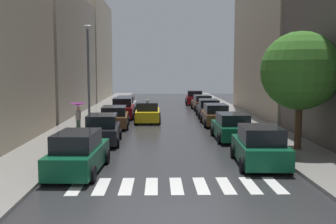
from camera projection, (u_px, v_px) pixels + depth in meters
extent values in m
cube|color=#2B2B2E|center=(166.00, 119.00, 35.09)|extent=(28.00, 72.00, 0.04)
cube|color=gray|center=(90.00, 118.00, 34.92)|extent=(3.00, 72.00, 0.15)
cube|color=gray|center=(240.00, 117.00, 35.24)|extent=(3.00, 72.00, 0.15)
cube|color=silver|center=(77.00, 187.00, 14.59)|extent=(0.45, 2.20, 0.01)
cube|color=silver|center=(102.00, 186.00, 14.62)|extent=(0.45, 2.20, 0.01)
cube|color=silver|center=(127.00, 186.00, 14.64)|extent=(0.45, 2.20, 0.01)
cube|color=silver|center=(152.00, 186.00, 14.66)|extent=(0.45, 2.20, 0.01)
cube|color=silver|center=(176.00, 186.00, 14.68)|extent=(0.45, 2.20, 0.01)
cube|color=silver|center=(201.00, 186.00, 14.70)|extent=(0.45, 2.20, 0.01)
cube|color=silver|center=(226.00, 186.00, 14.73)|extent=(0.45, 2.20, 0.01)
cube|color=silver|center=(250.00, 185.00, 14.75)|extent=(0.45, 2.20, 0.01)
cube|color=silver|center=(275.00, 185.00, 14.77)|extent=(0.45, 2.20, 0.01)
cube|color=#9E9384|center=(49.00, 55.00, 38.37)|extent=(6.00, 18.12, 11.27)
cube|color=#B2A38C|center=(84.00, 51.00, 56.50)|extent=(6.00, 16.49, 13.64)
cube|color=#0C4C2D|center=(79.00, 158.00, 16.61)|extent=(1.98, 4.71, 0.84)
cube|color=black|center=(77.00, 140.00, 16.30)|extent=(1.67, 2.62, 0.69)
cylinder|color=black|center=(67.00, 156.00, 18.18)|extent=(0.25, 0.65, 0.64)
cylinder|color=black|center=(107.00, 157.00, 18.14)|extent=(0.25, 0.65, 0.64)
cylinder|color=black|center=(45.00, 174.00, 15.14)|extent=(0.25, 0.65, 0.64)
cylinder|color=black|center=(92.00, 174.00, 15.11)|extent=(0.25, 0.65, 0.64)
cube|color=black|center=(103.00, 133.00, 23.15)|extent=(1.99, 4.18, 0.83)
cube|color=black|center=(102.00, 120.00, 22.86)|extent=(1.69, 2.33, 0.68)
cylinder|color=black|center=(90.00, 134.00, 24.46)|extent=(0.25, 0.65, 0.64)
cylinder|color=black|center=(120.00, 134.00, 24.58)|extent=(0.25, 0.65, 0.64)
cylinder|color=black|center=(83.00, 142.00, 21.77)|extent=(0.25, 0.65, 0.64)
cylinder|color=black|center=(117.00, 142.00, 21.89)|extent=(0.25, 0.65, 0.64)
cube|color=brown|center=(114.00, 120.00, 29.62)|extent=(2.10, 4.58, 0.76)
cube|color=black|center=(114.00, 111.00, 29.32)|extent=(1.79, 2.55, 0.62)
cylinder|color=black|center=(103.00, 120.00, 31.05)|extent=(0.25, 0.65, 0.64)
cylinder|color=black|center=(128.00, 120.00, 31.18)|extent=(0.25, 0.65, 0.64)
cylinder|color=black|center=(99.00, 126.00, 28.10)|extent=(0.25, 0.65, 0.64)
cylinder|color=black|center=(127.00, 126.00, 28.23)|extent=(0.25, 0.65, 0.64)
cube|color=maroon|center=(123.00, 111.00, 35.33)|extent=(1.89, 4.61, 0.89)
cube|color=black|center=(123.00, 102.00, 35.02)|extent=(1.62, 2.55, 0.72)
cylinder|color=black|center=(114.00, 112.00, 36.82)|extent=(0.24, 0.65, 0.64)
cylinder|color=black|center=(134.00, 112.00, 36.91)|extent=(0.24, 0.65, 0.64)
cylinder|color=black|center=(111.00, 116.00, 33.82)|extent=(0.24, 0.65, 0.64)
cylinder|color=black|center=(133.00, 116.00, 33.91)|extent=(0.24, 0.65, 0.64)
cube|color=#B2B7BF|center=(126.00, 106.00, 41.05)|extent=(1.91, 4.40, 0.76)
cube|color=black|center=(126.00, 99.00, 40.76)|extent=(1.67, 2.42, 0.62)
cylinder|color=black|center=(118.00, 107.00, 42.50)|extent=(0.22, 0.64, 0.64)
cylinder|color=black|center=(136.00, 107.00, 42.54)|extent=(0.22, 0.64, 0.64)
cylinder|color=black|center=(115.00, 109.00, 39.62)|extent=(0.22, 0.64, 0.64)
cylinder|color=black|center=(135.00, 109.00, 39.65)|extent=(0.22, 0.64, 0.64)
cube|color=#0C4C2D|center=(260.00, 151.00, 17.93)|extent=(2.13, 4.39, 0.86)
cube|color=black|center=(261.00, 134.00, 17.63)|extent=(1.80, 2.44, 0.71)
cylinder|color=black|center=(233.00, 151.00, 19.39)|extent=(0.25, 0.65, 0.64)
cylinder|color=black|center=(274.00, 151.00, 19.35)|extent=(0.25, 0.65, 0.64)
cylinder|color=black|center=(243.00, 165.00, 16.57)|extent=(0.25, 0.65, 0.64)
cylinder|color=black|center=(290.00, 165.00, 16.53)|extent=(0.25, 0.65, 0.64)
cube|color=#0C4C2D|center=(232.00, 130.00, 24.39)|extent=(1.93, 4.33, 0.79)
cube|color=black|center=(232.00, 119.00, 24.10)|extent=(1.69, 2.39, 0.65)
cylinder|color=black|center=(213.00, 131.00, 25.80)|extent=(0.23, 0.64, 0.64)
cylinder|color=black|center=(242.00, 131.00, 25.86)|extent=(0.23, 0.64, 0.64)
cylinder|color=black|center=(220.00, 138.00, 22.96)|extent=(0.23, 0.64, 0.64)
cylinder|color=black|center=(253.00, 138.00, 23.03)|extent=(0.23, 0.64, 0.64)
cube|color=brown|center=(215.00, 117.00, 30.84)|extent=(1.81, 4.44, 0.79)
cube|color=black|center=(216.00, 108.00, 30.55)|extent=(1.58, 2.44, 0.65)
cylinder|color=black|center=(201.00, 118.00, 32.30)|extent=(0.22, 0.64, 0.64)
cylinder|color=black|center=(224.00, 118.00, 32.34)|extent=(0.22, 0.64, 0.64)
cylinder|color=black|center=(206.00, 123.00, 29.39)|extent=(0.22, 0.64, 0.64)
cylinder|color=black|center=(230.00, 123.00, 29.43)|extent=(0.22, 0.64, 0.64)
cube|color=black|center=(208.00, 111.00, 36.10)|extent=(1.97, 4.71, 0.78)
cube|color=black|center=(209.00, 103.00, 35.80)|extent=(1.69, 2.61, 0.64)
cylinder|color=black|center=(197.00, 112.00, 37.66)|extent=(0.24, 0.65, 0.64)
cylinder|color=black|center=(217.00, 112.00, 37.65)|extent=(0.24, 0.65, 0.64)
cylinder|color=black|center=(199.00, 115.00, 34.60)|extent=(0.24, 0.65, 0.64)
cylinder|color=black|center=(221.00, 115.00, 34.59)|extent=(0.24, 0.65, 0.64)
cube|color=brown|center=(202.00, 105.00, 42.35)|extent=(1.92, 4.46, 0.76)
cube|color=black|center=(202.00, 98.00, 42.06)|extent=(1.64, 2.47, 0.62)
cylinder|color=black|center=(192.00, 106.00, 43.77)|extent=(0.24, 0.65, 0.64)
cylinder|color=black|center=(208.00, 106.00, 43.87)|extent=(0.24, 0.65, 0.64)
cylinder|color=black|center=(195.00, 108.00, 40.88)|extent=(0.24, 0.65, 0.64)
cylinder|color=black|center=(213.00, 108.00, 40.98)|extent=(0.24, 0.65, 0.64)
cube|color=maroon|center=(194.00, 99.00, 49.10)|extent=(2.10, 4.61, 0.84)
cube|color=black|center=(195.00, 93.00, 48.80)|extent=(1.79, 2.56, 0.69)
cylinder|color=black|center=(186.00, 101.00, 50.64)|extent=(0.25, 0.65, 0.64)
cylinder|color=black|center=(201.00, 101.00, 50.61)|extent=(0.25, 0.65, 0.64)
cylinder|color=black|center=(187.00, 103.00, 47.66)|extent=(0.25, 0.65, 0.64)
cylinder|color=black|center=(203.00, 103.00, 47.63)|extent=(0.25, 0.65, 0.64)
cube|color=yellow|center=(148.00, 115.00, 32.73)|extent=(1.85, 4.52, 0.80)
cube|color=black|center=(148.00, 106.00, 32.43)|extent=(1.63, 2.48, 0.65)
cube|color=#F2EDCC|center=(148.00, 101.00, 32.39)|extent=(0.20, 0.36, 0.18)
cylinder|color=black|center=(137.00, 116.00, 34.21)|extent=(0.22, 0.64, 0.64)
cylinder|color=black|center=(159.00, 116.00, 34.26)|extent=(0.22, 0.64, 0.64)
cylinder|color=black|center=(135.00, 120.00, 31.25)|extent=(0.22, 0.64, 0.64)
cylinder|color=black|center=(159.00, 120.00, 31.30)|extent=(0.22, 0.64, 0.64)
cylinder|color=#38513D|center=(78.00, 125.00, 26.78)|extent=(0.28, 0.28, 0.76)
cylinder|color=gray|center=(78.00, 115.00, 26.71)|extent=(0.36, 0.36, 0.60)
sphere|color=tan|center=(78.00, 109.00, 26.67)|extent=(0.24, 0.24, 0.24)
cone|color=#8C1E8C|center=(78.00, 105.00, 26.64)|extent=(1.00, 1.00, 0.20)
cylinder|color=#333338|center=(78.00, 110.00, 26.67)|extent=(0.02, 0.02, 0.70)
cylinder|color=#513823|center=(298.00, 127.00, 20.66)|extent=(0.36, 0.36, 2.32)
sphere|color=#356C23|center=(300.00, 71.00, 20.37)|extent=(3.97, 3.97, 3.97)
cylinder|color=#595B60|center=(88.00, 78.00, 28.46)|extent=(0.16, 0.16, 6.88)
ellipsoid|color=beige|center=(87.00, 27.00, 28.09)|extent=(0.60, 0.28, 0.24)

